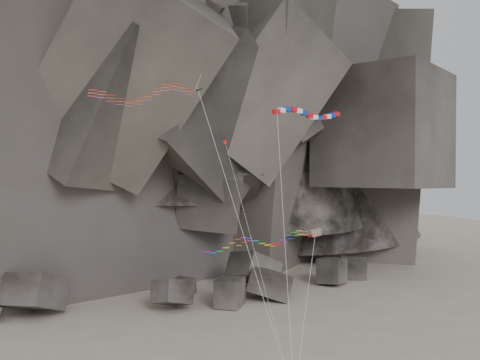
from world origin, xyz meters
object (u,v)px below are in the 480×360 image
object	(u,v)px
delta_kite	(140,93)
parafoil_kite	(258,241)
banner_kite	(308,116)
pennant_kite	(243,208)

from	to	relation	value
delta_kite	parafoil_kite	size ratio (longest dim) A/B	2.12
banner_kite	pennant_kite	bearing A→B (deg)	162.74
pennant_kite	banner_kite	bearing A→B (deg)	-21.12
delta_kite	banner_kite	size ratio (longest dim) A/B	1.10
delta_kite	pennant_kite	bearing A→B (deg)	26.23
pennant_kite	delta_kite	bearing A→B (deg)	168.79
delta_kite	pennant_kite	xyz separation A→B (m)	(9.81, 1.68, -9.92)
parafoil_kite	pennant_kite	xyz separation A→B (m)	(-1.97, -0.97, 3.36)
banner_kite	parafoil_kite	xyz separation A→B (m)	(-4.82, 1.00, -12.11)
delta_kite	banner_kite	bearing A→B (deg)	22.21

